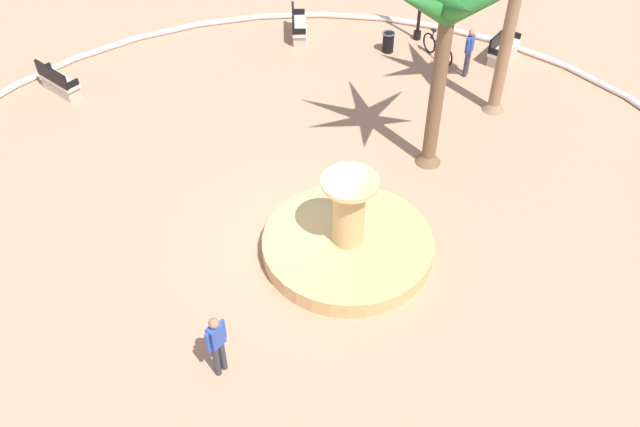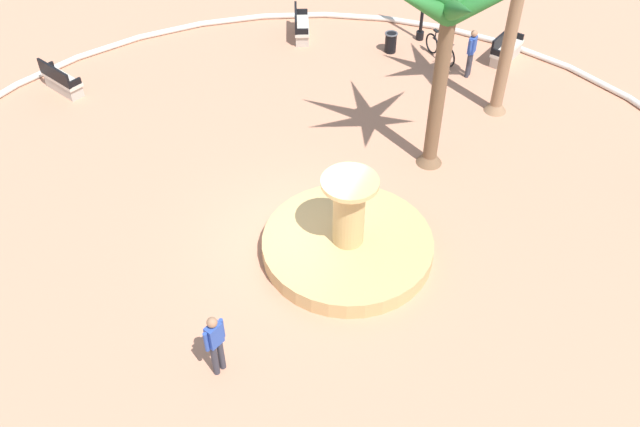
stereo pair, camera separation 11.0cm
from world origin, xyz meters
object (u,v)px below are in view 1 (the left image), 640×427
(person_cyclist_photo, at_px, (217,343))
(bicycle_red_frame, at_px, (437,49))
(bench_east, at_px, (59,83))
(bench_north, at_px, (298,28))
(person_cyclist_helmet, at_px, (469,50))
(fountain, at_px, (348,243))
(trash_bin, at_px, (388,41))
(bench_west, at_px, (503,50))
(palm_tree_near_fountain, at_px, (446,17))

(person_cyclist_photo, bearing_deg, bicycle_red_frame, -91.41)
(bench_east, bearing_deg, bench_north, -130.02)
(bench_north, xyz_separation_m, person_cyclist_helmet, (-6.23, 0.05, 0.59))
(fountain, bearing_deg, trash_bin, -75.68)
(bench_west, bearing_deg, person_cyclist_photo, 80.88)
(bench_east, xyz_separation_m, trash_bin, (-8.75, -6.83, 0.04))
(fountain, xyz_separation_m, person_cyclist_photo, (1.10, 4.29, 0.63))
(bench_north, relative_size, person_cyclist_helmet, 0.99)
(bench_north, xyz_separation_m, trash_bin, (-3.32, -0.36, 0.04))
(bench_east, xyz_separation_m, bicycle_red_frame, (-10.47, -7.06, 0.04))
(palm_tree_near_fountain, distance_m, bench_west, 7.73)
(bench_north, height_order, bicycle_red_frame, bench_north)
(fountain, bearing_deg, bicycle_red_frame, -85.67)
(bench_west, height_order, person_cyclist_photo, person_cyclist_photo)
(trash_bin, xyz_separation_m, person_cyclist_photo, (-1.37, 13.95, 0.57))
(palm_tree_near_fountain, relative_size, bicycle_red_frame, 4.19)
(bench_west, relative_size, person_cyclist_helmet, 1.00)
(palm_tree_near_fountain, bearing_deg, bicycle_red_frame, -75.54)
(bench_west, bearing_deg, person_cyclist_helmet, 60.56)
(bench_east, bearing_deg, palm_tree_near_fountain, -173.06)
(fountain, bearing_deg, bench_north, -58.13)
(fountain, xyz_separation_m, trash_bin, (2.47, -9.66, 0.06))
(bench_north, xyz_separation_m, person_cyclist_photo, (-4.69, 13.59, 0.61))
(bench_west, height_order, trash_bin, bench_west)
(bicycle_red_frame, height_order, person_cyclist_photo, person_cyclist_photo)
(person_cyclist_helmet, bearing_deg, bench_north, -0.48)
(fountain, distance_m, trash_bin, 9.97)
(person_cyclist_helmet, height_order, person_cyclist_photo, person_cyclist_photo)
(fountain, height_order, bench_north, fountain)
(palm_tree_near_fountain, xyz_separation_m, person_cyclist_helmet, (0.25, -4.97, -3.52))
(bicycle_red_frame, xyz_separation_m, person_cyclist_helmet, (-1.20, 0.64, 0.55))
(fountain, xyz_separation_m, bench_east, (11.22, -2.83, 0.02))
(palm_tree_near_fountain, distance_m, bench_east, 12.69)
(bench_north, relative_size, trash_bin, 2.27)
(fountain, bearing_deg, person_cyclist_helmet, -92.79)
(trash_bin, xyz_separation_m, person_cyclist_helmet, (-2.92, 0.41, 0.55))
(bench_east, height_order, bicycle_red_frame, bench_east)
(person_cyclist_helmet, distance_m, person_cyclist_photo, 13.63)
(bicycle_red_frame, bearing_deg, bench_north, 6.63)
(bench_east, distance_m, person_cyclist_helmet, 13.34)
(bench_north, distance_m, person_cyclist_helmet, 6.26)
(bicycle_red_frame, relative_size, person_cyclist_helmet, 0.83)
(bench_west, xyz_separation_m, bicycle_red_frame, (2.07, 0.91, 0.04))
(bench_west, bearing_deg, fountain, 83.01)
(palm_tree_near_fountain, distance_m, trash_bin, 7.45)
(bench_east, relative_size, person_cyclist_photo, 0.98)
(bench_east, bearing_deg, bicycle_red_frame, -146.01)
(fountain, distance_m, bench_east, 11.57)
(fountain, relative_size, person_cyclist_photo, 2.46)
(bench_north, bearing_deg, trash_bin, -173.85)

